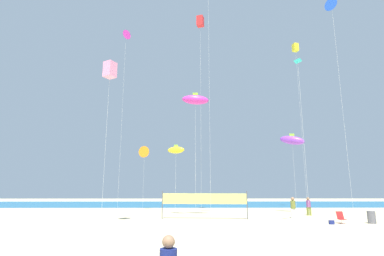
# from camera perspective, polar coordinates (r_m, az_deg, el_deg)

# --- Properties ---
(ground_plane) EXTENTS (120.00, 120.00, 0.00)m
(ground_plane) POSITION_cam_1_polar(r_m,az_deg,el_deg) (17.68, 6.34, -20.10)
(ground_plane) COLOR beige
(ocean_band) EXTENTS (120.00, 20.00, 0.01)m
(ocean_band) POSITION_cam_1_polar(r_m,az_deg,el_deg) (51.63, 1.69, -14.47)
(ocean_band) COLOR #1E6B99
(ocean_band) RESTS_ON ground
(beachgoer_plum_shirt) EXTENTS (0.40, 0.40, 1.75)m
(beachgoer_plum_shirt) POSITION_cam_1_polar(r_m,az_deg,el_deg) (32.38, 21.60, -13.79)
(beachgoer_plum_shirt) COLOR olive
(beachgoer_plum_shirt) RESTS_ON ground
(beachgoer_olive_shirt) EXTENTS (0.42, 0.42, 1.86)m
(beachgoer_olive_shirt) POSITION_cam_1_polar(r_m,az_deg,el_deg) (28.87, 18.96, -14.23)
(beachgoer_olive_shirt) COLOR white
(beachgoer_olive_shirt) RESTS_ON ground
(folding_beach_chair) EXTENTS (0.52, 0.65, 0.89)m
(folding_beach_chair) POSITION_cam_1_polar(r_m,az_deg,el_deg) (26.17, 26.84, -15.13)
(folding_beach_chair) COLOR red
(folding_beach_chair) RESTS_ON ground
(trash_barrel) EXTENTS (0.59, 0.59, 0.93)m
(trash_barrel) POSITION_cam_1_polar(r_m,az_deg,el_deg) (27.25, 31.38, -14.52)
(trash_barrel) COLOR #595960
(trash_barrel) RESTS_ON ground
(volleyball_net) EXTENTS (7.52, 0.74, 2.40)m
(volleyball_net) POSITION_cam_1_polar(r_m,az_deg,el_deg) (26.78, 2.37, -13.71)
(volleyball_net) COLOR #4C4C51
(volleyball_net) RESTS_ON ground
(beach_handbag) EXTENTS (0.37, 0.19, 0.30)m
(beach_handbag) POSITION_cam_1_polar(r_m,az_deg,el_deg) (25.28, 25.36, -16.15)
(beach_handbag) COLOR navy
(beach_handbag) RESTS_ON ground
(kite_red_box) EXTENTS (0.91, 0.91, 21.84)m
(kite_red_box) POSITION_cam_1_polar(r_m,az_deg,el_deg) (35.65, 1.60, 19.84)
(kite_red_box) COLOR silver
(kite_red_box) RESTS_ON ground
(kite_blue_delta) EXTENTS (0.84, 1.07, 18.37)m
(kite_blue_delta) POSITION_cam_1_polar(r_m,az_deg,el_deg) (29.35, 25.38, 20.62)
(kite_blue_delta) COLOR silver
(kite_blue_delta) RESTS_ON ground
(kite_cyan_diamond) EXTENTS (0.52, 0.53, 12.14)m
(kite_cyan_diamond) POSITION_cam_1_polar(r_m,az_deg,el_deg) (23.82, 19.79, 11.43)
(kite_cyan_diamond) COLOR silver
(kite_cyan_diamond) RESTS_ON ground
(kite_yellow_inflatable) EXTENTS (2.07, 1.63, 7.00)m
(kite_yellow_inflatable) POSITION_cam_1_polar(r_m,az_deg,el_deg) (30.17, -3.13, -4.27)
(kite_yellow_inflatable) COLOR silver
(kite_yellow_inflatable) RESTS_ON ground
(kite_violet_inflatable) EXTENTS (2.85, 2.35, 8.53)m
(kite_violet_inflatable) POSITION_cam_1_polar(r_m,az_deg,el_deg) (34.08, 18.78, -2.25)
(kite_violet_inflatable) COLOR silver
(kite_violet_inflatable) RESTS_ON ground
(kite_magenta_inflatable) EXTENTS (2.71, 1.10, 11.76)m
(kite_magenta_inflatable) POSITION_cam_1_polar(r_m,az_deg,el_deg) (28.69, 0.64, 5.48)
(kite_magenta_inflatable) COLOR silver
(kite_magenta_inflatable) RESTS_ON ground
(kite_orange_delta) EXTENTS (1.46, 0.72, 7.84)m
(kite_orange_delta) POSITION_cam_1_polar(r_m,az_deg,el_deg) (37.80, -9.18, -4.59)
(kite_orange_delta) COLOR silver
(kite_orange_delta) RESTS_ON ground
(kite_magenta_delta) EXTENTS (0.93, 1.01, 20.11)m
(kite_magenta_delta) POSITION_cam_1_polar(r_m,az_deg,el_deg) (35.56, -12.65, 17.03)
(kite_magenta_delta) COLOR silver
(kite_magenta_delta) RESTS_ON ground
(kite_yellow_box) EXTENTS (0.79, 0.79, 22.01)m
(kite_yellow_box) POSITION_cam_1_polar(r_m,az_deg,el_deg) (44.02, 19.36, 14.38)
(kite_yellow_box) COLOR silver
(kite_yellow_box) RESTS_ON ground
(kite_pink_box) EXTENTS (1.03, 1.03, 12.11)m
(kite_pink_box) POSITION_cam_1_polar(r_m,az_deg,el_deg) (23.75, -15.57, 10.77)
(kite_pink_box) COLOR silver
(kite_pink_box) RESTS_ON ground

